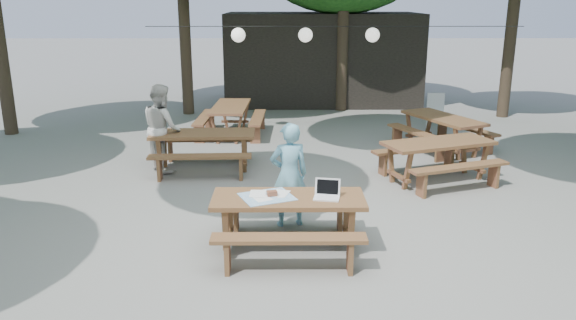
# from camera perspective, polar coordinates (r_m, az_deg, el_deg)

# --- Properties ---
(ground) EXTENTS (80.00, 80.00, 0.00)m
(ground) POSITION_cam_1_polar(r_m,az_deg,el_deg) (8.34, 4.55, -6.87)
(ground) COLOR slate
(ground) RESTS_ON ground
(pavilion) EXTENTS (6.00, 3.00, 2.80)m
(pavilion) POSITION_cam_1_polar(r_m,az_deg,el_deg) (18.28, 3.46, 10.32)
(pavilion) COLOR black
(pavilion) RESTS_ON ground
(main_picnic_table) EXTENTS (2.00, 1.58, 0.75)m
(main_picnic_table) POSITION_cam_1_polar(r_m,az_deg,el_deg) (7.48, 0.04, -6.38)
(main_picnic_table) COLOR brown
(main_picnic_table) RESTS_ON ground
(picnic_table_nw) EXTENTS (2.03, 1.65, 0.75)m
(picnic_table_nw) POSITION_cam_1_polar(r_m,az_deg,el_deg) (11.07, -8.58, 0.96)
(picnic_table_nw) COLOR brown
(picnic_table_nw) RESTS_ON ground
(picnic_table_ne) EXTENTS (2.33, 2.14, 0.75)m
(picnic_table_ne) POSITION_cam_1_polar(r_m,az_deg,el_deg) (10.62, 14.92, -0.06)
(picnic_table_ne) COLOR brown
(picnic_table_ne) RESTS_ON ground
(picnic_table_far_w) EXTENTS (1.64, 2.03, 0.75)m
(picnic_table_far_w) POSITION_cam_1_polar(r_m,az_deg,el_deg) (13.75, -5.82, 4.05)
(picnic_table_far_w) COLOR brown
(picnic_table_far_w) RESTS_ON ground
(picnic_table_far_e) EXTENTS (2.23, 2.39, 0.75)m
(picnic_table_far_e) POSITION_cam_1_polar(r_m,az_deg,el_deg) (12.85, 15.37, 2.68)
(picnic_table_far_e) COLOR brown
(picnic_table_far_e) RESTS_ON ground
(woman) EXTENTS (0.64, 0.49, 1.55)m
(woman) POSITION_cam_1_polar(r_m,az_deg,el_deg) (8.16, 0.11, -1.52)
(woman) COLOR #70B5CD
(woman) RESTS_ON ground
(second_person) EXTENTS (0.97, 1.04, 1.70)m
(second_person) POSITION_cam_1_polar(r_m,az_deg,el_deg) (11.09, -12.68, 3.23)
(second_person) COLOR beige
(second_person) RESTS_ON ground
(plastic_chair) EXTENTS (0.46, 0.46, 0.90)m
(plastic_chair) POSITION_cam_1_polar(r_m,az_deg,el_deg) (14.94, 14.81, 4.06)
(plastic_chair) COLOR silver
(plastic_chair) RESTS_ON ground
(laptop) EXTENTS (0.37, 0.31, 0.24)m
(laptop) POSITION_cam_1_polar(r_m,az_deg,el_deg) (7.33, 3.99, -3.35)
(laptop) COLOR white
(laptop) RESTS_ON main_picnic_table
(tabletop_clutter) EXTENTS (0.81, 0.76, 0.08)m
(tabletop_clutter) POSITION_cam_1_polar(r_m,az_deg,el_deg) (7.36, -2.06, -3.66)
(tabletop_clutter) COLOR #3A8CC6
(tabletop_clutter) RESTS_ON main_picnic_table
(paper_lanterns) EXTENTS (9.00, 0.34, 0.38)m
(paper_lanterns) POSITION_cam_1_polar(r_m,az_deg,el_deg) (13.68, 1.84, 12.59)
(paper_lanterns) COLOR black
(paper_lanterns) RESTS_ON ground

